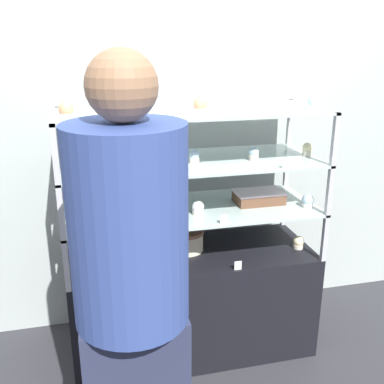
# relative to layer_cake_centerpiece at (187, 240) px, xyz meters

# --- Properties ---
(ground_plane) EXTENTS (20.00, 20.00, 0.00)m
(ground_plane) POSITION_rel_layer_cake_centerpiece_xyz_m (0.02, -0.03, -0.63)
(ground_plane) COLOR #2D2D33
(back_wall) EXTENTS (8.00, 0.05, 2.60)m
(back_wall) POSITION_rel_layer_cake_centerpiece_xyz_m (0.02, 0.36, 0.67)
(back_wall) COLOR #A8B2AD
(back_wall) RESTS_ON ground_plane
(display_base) EXTENTS (1.26, 0.50, 0.57)m
(display_base) POSITION_rel_layer_cake_centerpiece_xyz_m (0.02, -0.03, -0.34)
(display_base) COLOR black
(display_base) RESTS_ON ground_plane
(display_riser_lower) EXTENTS (1.26, 0.50, 0.25)m
(display_riser_lower) POSITION_rel_layer_cake_centerpiece_xyz_m (0.02, -0.03, 0.17)
(display_riser_lower) COLOR #B7B7BC
(display_riser_lower) RESTS_ON display_base
(display_riser_middle) EXTENTS (1.26, 0.50, 0.25)m
(display_riser_middle) POSITION_rel_layer_cake_centerpiece_xyz_m (0.02, -0.03, 0.42)
(display_riser_middle) COLOR #B7B7BC
(display_riser_middle) RESTS_ON display_riser_lower
(display_riser_upper) EXTENTS (1.26, 0.50, 0.25)m
(display_riser_upper) POSITION_rel_layer_cake_centerpiece_xyz_m (0.02, -0.03, 0.67)
(display_riser_upper) COLOR #B7B7BC
(display_riser_upper) RESTS_ON display_riser_middle
(layer_cake_centerpiece) EXTENTS (0.18, 0.18, 0.12)m
(layer_cake_centerpiece) POSITION_rel_layer_cake_centerpiece_xyz_m (0.00, 0.00, 0.00)
(layer_cake_centerpiece) COLOR beige
(layer_cake_centerpiece) RESTS_ON display_base
(sheet_cake_frosted) EXTENTS (0.25, 0.15, 0.06)m
(sheet_cake_frosted) POSITION_rel_layer_cake_centerpiece_xyz_m (0.38, -0.03, 0.22)
(sheet_cake_frosted) COLOR brown
(sheet_cake_frosted) RESTS_ON display_riser_lower
(cupcake_0) EXTENTS (0.06, 0.06, 0.07)m
(cupcake_0) POSITION_rel_layer_cake_centerpiece_xyz_m (-0.55, -0.13, -0.03)
(cupcake_0) COLOR beige
(cupcake_0) RESTS_ON display_base
(cupcake_1) EXTENTS (0.06, 0.06, 0.07)m
(cupcake_1) POSITION_rel_layer_cake_centerpiece_xyz_m (0.58, -0.11, -0.03)
(cupcake_1) COLOR beige
(cupcake_1) RESTS_ON display_base
(price_tag_0) EXTENTS (0.04, 0.00, 0.04)m
(price_tag_0) POSITION_rel_layer_cake_centerpiece_xyz_m (0.19, -0.26, -0.04)
(price_tag_0) COLOR white
(price_tag_0) RESTS_ON display_base
(cupcake_2) EXTENTS (0.06, 0.06, 0.07)m
(cupcake_2) POSITION_rel_layer_cake_centerpiece_xyz_m (-0.54, -0.10, 0.22)
(cupcake_2) COLOR #CCB28C
(cupcake_2) RESTS_ON display_riser_lower
(cupcake_3) EXTENTS (0.06, 0.06, 0.07)m
(cupcake_3) POSITION_rel_layer_cake_centerpiece_xyz_m (0.03, -0.12, 0.22)
(cupcake_3) COLOR beige
(cupcake_3) RESTS_ON display_riser_lower
(cupcake_4) EXTENTS (0.06, 0.06, 0.07)m
(cupcake_4) POSITION_rel_layer_cake_centerpiece_xyz_m (0.59, -0.15, 0.22)
(cupcake_4) COLOR white
(cupcake_4) RESTS_ON display_riser_lower
(price_tag_1) EXTENTS (0.04, 0.00, 0.04)m
(price_tag_1) POSITION_rel_layer_cake_centerpiece_xyz_m (0.12, -0.26, 0.21)
(price_tag_1) COLOR white
(price_tag_1) RESTS_ON display_riser_lower
(cupcake_5) EXTENTS (0.05, 0.05, 0.07)m
(cupcake_5) POSITION_rel_layer_cake_centerpiece_xyz_m (-0.55, -0.11, 0.47)
(cupcake_5) COLOR beige
(cupcake_5) RESTS_ON display_riser_middle
(cupcake_6) EXTENTS (0.05, 0.05, 0.07)m
(cupcake_6) POSITION_rel_layer_cake_centerpiece_xyz_m (-0.27, -0.11, 0.47)
(cupcake_6) COLOR #CCB28C
(cupcake_6) RESTS_ON display_riser_middle
(cupcake_7) EXTENTS (0.05, 0.05, 0.07)m
(cupcake_7) POSITION_rel_layer_cake_centerpiece_xyz_m (0.02, -0.08, 0.47)
(cupcake_7) COLOR white
(cupcake_7) RESTS_ON display_riser_middle
(cupcake_8) EXTENTS (0.05, 0.05, 0.07)m
(cupcake_8) POSITION_rel_layer_cake_centerpiece_xyz_m (0.31, -0.09, 0.47)
(cupcake_8) COLOR beige
(cupcake_8) RESTS_ON display_riser_middle
(cupcake_9) EXTENTS (0.05, 0.05, 0.07)m
(cupcake_9) POSITION_rel_layer_cake_centerpiece_xyz_m (0.61, -0.08, 0.47)
(cupcake_9) COLOR beige
(cupcake_9) RESTS_ON display_riser_middle
(price_tag_2) EXTENTS (0.04, 0.00, 0.04)m
(price_tag_2) POSITION_rel_layer_cake_centerpiece_xyz_m (0.40, -0.26, 0.46)
(price_tag_2) COLOR white
(price_tag_2) RESTS_ON display_riser_middle
(cupcake_10) EXTENTS (0.06, 0.06, 0.07)m
(cupcake_10) POSITION_rel_layer_cake_centerpiece_xyz_m (-0.54, -0.16, 0.71)
(cupcake_10) COLOR beige
(cupcake_10) RESTS_ON display_riser_upper
(cupcake_11) EXTENTS (0.06, 0.06, 0.07)m
(cupcake_11) POSITION_rel_layer_cake_centerpiece_xyz_m (-0.26, -0.11, 0.71)
(cupcake_11) COLOR beige
(cupcake_11) RESTS_ON display_riser_upper
(cupcake_12) EXTENTS (0.06, 0.06, 0.07)m
(cupcake_12) POSITION_rel_layer_cake_centerpiece_xyz_m (0.03, -0.15, 0.71)
(cupcake_12) COLOR beige
(cupcake_12) RESTS_ON display_riser_upper
(cupcake_13) EXTENTS (0.06, 0.06, 0.07)m
(cupcake_13) POSITION_rel_layer_cake_centerpiece_xyz_m (0.32, -0.15, 0.71)
(cupcake_13) COLOR white
(cupcake_13) RESTS_ON display_riser_upper
(cupcake_14) EXTENTS (0.06, 0.06, 0.07)m
(cupcake_14) POSITION_rel_layer_cake_centerpiece_xyz_m (0.57, -0.17, 0.71)
(cupcake_14) COLOR beige
(cupcake_14) RESTS_ON display_riser_upper
(price_tag_3) EXTENTS (0.04, 0.00, 0.04)m
(price_tag_3) POSITION_rel_layer_cake_centerpiece_xyz_m (-0.25, -0.26, 0.70)
(price_tag_3) COLOR white
(price_tag_3) RESTS_ON display_riser_upper
(donut_glazed) EXTENTS (0.14, 0.14, 0.03)m
(donut_glazed) POSITION_rel_layer_cake_centerpiece_xyz_m (-0.25, -0.02, 0.70)
(donut_glazed) COLOR #EFB2BC
(donut_glazed) RESTS_ON display_riser_upper
(customer_figure) EXTENTS (0.37, 0.37, 1.60)m
(customer_figure) POSITION_rel_layer_cake_centerpiece_xyz_m (-0.36, -0.79, 0.23)
(customer_figure) COLOR #282D47
(customer_figure) RESTS_ON ground_plane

